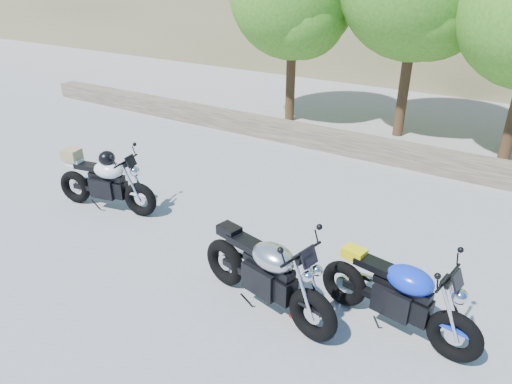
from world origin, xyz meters
TOP-DOWN VIEW (x-y plane):
  - ground at (0.00, 0.00)m, footprint 90.00×90.00m
  - stone_wall at (0.00, 5.50)m, footprint 22.00×0.55m
  - silver_bike at (1.48, -0.75)m, footprint 2.36×0.83m
  - white_bike at (-2.69, 0.10)m, footprint 2.21×0.76m
  - blue_bike at (3.11, -0.21)m, footprint 2.21×0.70m
  - backpack at (1.97, -0.66)m, footprint 0.29×0.27m

SIDE VIEW (x-z plane):
  - ground at x=0.00m, z-range 0.00..0.00m
  - backpack at x=1.97m, z-range -0.01..0.34m
  - stone_wall at x=0.00m, z-range 0.00..0.50m
  - blue_bike at x=3.11m, z-range -0.01..1.10m
  - silver_bike at x=1.48m, z-range -0.02..1.18m
  - white_bike at x=-2.69m, z-range -0.01..1.22m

